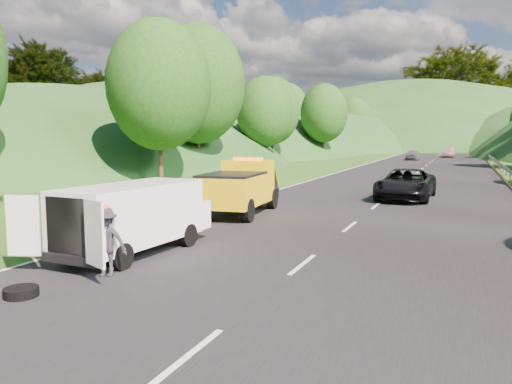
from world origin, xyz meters
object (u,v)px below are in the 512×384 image
at_px(white_van, 135,215).
at_px(passing_suv, 405,199).
at_px(woman, 152,228).
at_px(suitcase, 138,219).
at_px(spare_tire, 21,298).
at_px(tow_truck, 241,187).
at_px(worker, 106,277).
at_px(child, 151,242).

xyz_separation_m(white_van, passing_suv, (5.92, 15.97, -1.16)).
relative_size(woman, suitcase, 2.94).
height_order(woman, spare_tire, woman).
distance_m(tow_truck, white_van, 7.94).
distance_m(worker, suitcase, 6.76).
relative_size(child, suitcase, 1.73).
distance_m(white_van, spare_tire, 4.39).
relative_size(tow_truck, spare_tire, 8.15).
bearing_deg(woman, passing_suv, -35.90).
height_order(suitcase, passing_suv, passing_suv).
xyz_separation_m(tow_truck, woman, (-1.71, -4.28, -1.20)).
height_order(woman, worker, woman).
xyz_separation_m(spare_tire, passing_suv, (5.80, 20.20, 0.00)).
bearing_deg(suitcase, woman, 0.46).
relative_size(child, spare_tire, 1.50).
xyz_separation_m(child, passing_suv, (6.45, 14.46, 0.00)).
height_order(worker, suitcase, worker).
height_order(woman, suitcase, woman).
bearing_deg(tow_truck, spare_tire, -94.46).
xyz_separation_m(white_van, worker, (0.75, -2.25, -1.16)).
relative_size(tow_truck, worker, 3.46).
bearing_deg(tow_truck, child, -98.80).
relative_size(white_van, child, 5.43).
height_order(tow_truck, woman, tow_truck).
relative_size(worker, passing_suv, 0.29).
height_order(white_van, spare_tire, white_van).
distance_m(white_van, worker, 2.64).
distance_m(tow_truck, worker, 10.30).
xyz_separation_m(child, spare_tire, (0.65, -5.74, 0.00)).
bearing_deg(suitcase, spare_tire, -71.33).
height_order(child, worker, worker).
bearing_deg(worker, suitcase, 103.25).
relative_size(tow_truck, suitcase, 9.39).
height_order(white_van, worker, white_van).
distance_m(white_van, woman, 4.29).
bearing_deg(child, white_van, -16.79).
xyz_separation_m(tow_truck, worker, (0.97, -10.18, -1.20)).
height_order(woman, passing_suv, woman).
bearing_deg(spare_tire, child, 96.43).
bearing_deg(tow_truck, suitcase, -124.50).
relative_size(child, worker, 0.64).
distance_m(suitcase, spare_tire, 8.32).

